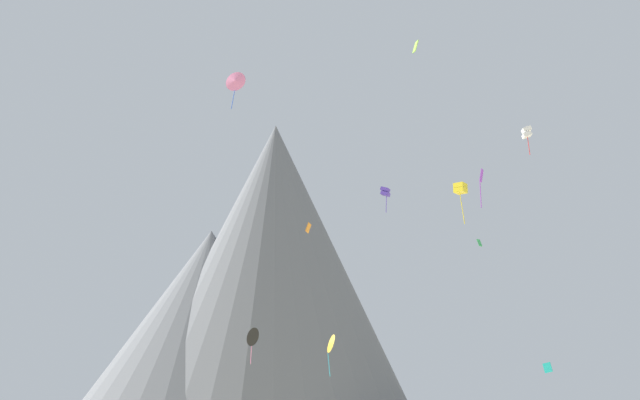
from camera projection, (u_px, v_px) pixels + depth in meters
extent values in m
cone|color=slate|center=(273.00, 266.00, 125.21)|extent=(48.10, 48.10, 51.81)
cone|color=slate|center=(208.00, 324.00, 121.93)|extent=(56.78, 56.78, 32.03)
cone|color=slate|center=(257.00, 333.00, 126.22)|extent=(23.39, 23.39, 29.76)
cone|color=gold|center=(330.00, 343.00, 85.24)|extent=(1.28, 2.35, 2.20)
cylinder|color=#33BCDB|center=(329.00, 365.00, 84.56)|extent=(0.31, 0.26, 2.69)
cone|color=pink|center=(235.00, 81.00, 80.25)|extent=(2.33, 1.24, 2.35)
cylinder|color=blue|center=(233.00, 100.00, 79.62)|extent=(0.38, 0.27, 2.15)
cube|color=teal|center=(548.00, 368.00, 68.65)|extent=(0.71, 0.71, 1.03)
cube|color=green|center=(479.00, 243.00, 96.33)|extent=(0.97, 0.90, 1.07)
cone|color=black|center=(252.00, 337.00, 80.90)|extent=(1.92, 2.13, 2.07)
cylinder|color=pink|center=(251.00, 355.00, 80.35)|extent=(0.14, 0.26, 1.95)
cube|color=yellow|center=(461.00, 191.00, 78.60)|extent=(1.63, 1.63, 0.54)
cube|color=yellow|center=(460.00, 186.00, 78.75)|extent=(1.63, 1.63, 0.54)
cylinder|color=yellow|center=(462.00, 208.00, 78.07)|extent=(0.49, 0.24, 3.41)
cube|color=#5138B2|center=(385.00, 194.00, 95.52)|extent=(1.45, 1.42, 0.74)
cube|color=#5138B2|center=(385.00, 190.00, 95.68)|extent=(1.45, 1.42, 0.74)
cylinder|color=#5138B2|center=(386.00, 204.00, 95.15)|extent=(0.19, 0.13, 2.32)
cube|color=orange|center=(308.00, 228.00, 71.89)|extent=(0.69, 1.08, 0.91)
cube|color=#8CD133|center=(415.00, 47.00, 75.03)|extent=(0.55, 0.83, 1.33)
cube|color=white|center=(527.00, 135.00, 89.40)|extent=(1.22, 1.14, 0.77)
cube|color=white|center=(526.00, 130.00, 89.59)|extent=(1.22, 1.14, 0.77)
cylinder|color=red|center=(529.00, 146.00, 89.03)|extent=(0.11, 0.33, 2.39)
cube|color=purple|center=(481.00, 175.00, 72.62)|extent=(0.62, 0.45, 1.36)
cylinder|color=purple|center=(481.00, 195.00, 72.06)|extent=(0.15, 0.39, 2.66)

